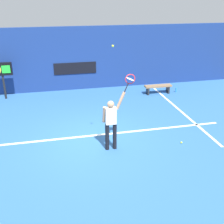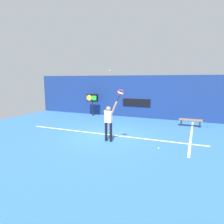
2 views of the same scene
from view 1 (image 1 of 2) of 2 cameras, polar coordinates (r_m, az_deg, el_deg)
name	(u,v)px [view 1 (image 1 of 2)]	position (r m, az deg, el deg)	size (l,w,h in m)	color
ground_plane	(93,139)	(9.80, -4.02, -5.61)	(18.00, 18.00, 0.00)	#2D609E
back_wall	(74,59)	(14.69, -7.77, 10.83)	(18.00, 0.20, 3.26)	navy
sponsor_banner_center	(75,68)	(14.67, -7.62, 8.95)	(2.20, 0.03, 0.60)	black
court_baseline	(92,136)	(10.02, -4.24, -4.91)	(10.00, 0.10, 0.01)	white
court_sideline	(177,108)	(12.71, 13.36, 0.76)	(0.10, 7.00, 0.01)	white
tennis_player	(111,121)	(8.74, -0.21, -1.87)	(0.72, 0.31, 1.96)	black
tennis_racket	(130,80)	(8.41, 3.69, 6.61)	(0.41, 0.27, 0.62)	black
tennis_ball	(113,46)	(8.06, 0.17, 13.51)	(0.07, 0.07, 0.07)	#CCE033
scoreboard_clock	(2,71)	(14.12, -21.86, 7.90)	(0.96, 0.20, 1.78)	black
court_bench	(158,87)	(14.34, 9.50, 5.07)	(1.40, 0.36, 0.45)	olive
water_bottle	(176,90)	(14.81, 13.12, 4.47)	(0.07, 0.07, 0.24)	#338CD8
spare_ball	(181,142)	(9.80, 14.16, -6.12)	(0.07, 0.07, 0.07)	#CCE033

